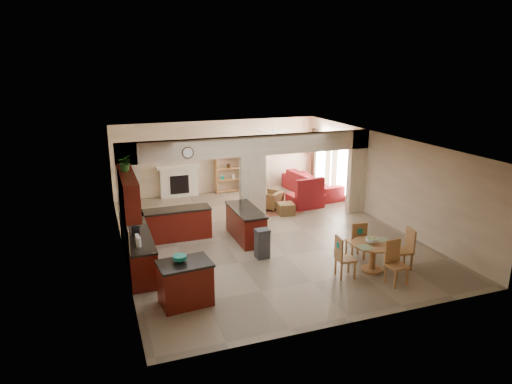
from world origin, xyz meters
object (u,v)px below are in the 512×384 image
object	(u,v)px
kitchen_island	(185,283)
sofa	(312,183)
dining_table	(373,252)
armchair	(271,200)

from	to	relation	value
kitchen_island	sofa	distance (m)	9.11
kitchen_island	dining_table	size ratio (longest dim) A/B	1.10
kitchen_island	armchair	distance (m)	6.77
kitchen_island	dining_table	xyz separation A→B (m)	(4.61, 0.02, 0.01)
kitchen_island	dining_table	bearing A→B (deg)	-5.15
kitchen_island	armchair	bearing A→B (deg)	47.59
sofa	armchair	xyz separation A→B (m)	(-2.19, -1.22, -0.09)
sofa	armchair	distance (m)	2.51
kitchen_island	dining_table	world-z (taller)	kitchen_island
dining_table	sofa	size ratio (longest dim) A/B	0.37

